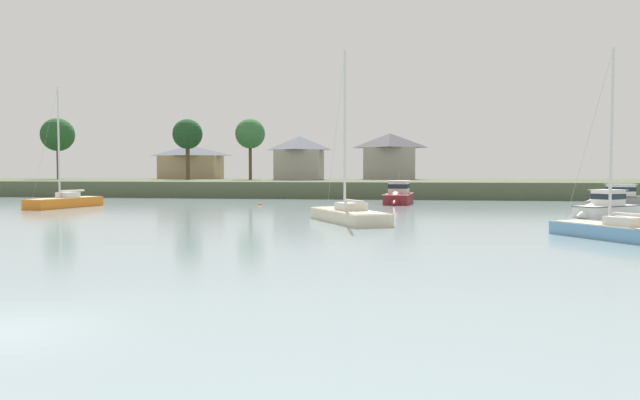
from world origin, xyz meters
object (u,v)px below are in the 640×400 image
(sailboat_skyblue, at_px, (619,235))
(cruiser_maroon, at_px, (398,198))
(cruiser_white, at_px, (603,211))
(sailboat_cream, at_px, (349,219))
(cruiser_grey, at_px, (618,200))
(sailboat_orange, at_px, (65,205))
(mooring_buoy_orange, at_px, (260,205))

(sailboat_skyblue, bearing_deg, cruiser_maroon, 110.16)
(cruiser_white, bearing_deg, sailboat_cream, -158.54)
(cruiser_grey, distance_m, cruiser_white, 20.86)
(sailboat_cream, xyz_separation_m, cruiser_maroon, (2.90, 24.87, 0.35))
(sailboat_skyblue, bearing_deg, sailboat_orange, 154.21)
(sailboat_orange, height_order, mooring_buoy_orange, sailboat_orange)
(cruiser_grey, relative_size, cruiser_white, 1.21)
(mooring_buoy_orange, bearing_deg, sailboat_cream, -59.99)
(cruiser_white, relative_size, mooring_buoy_orange, 15.64)
(cruiser_maroon, bearing_deg, sailboat_orange, -159.85)
(sailboat_skyblue, distance_m, sailboat_orange, 49.80)
(sailboat_cream, relative_size, cruiser_maroon, 1.31)
(cruiser_grey, distance_m, mooring_buoy_orange, 38.69)
(cruiser_white, distance_m, mooring_buoy_orange, 33.19)
(sailboat_cream, relative_size, sailboat_skyblue, 1.19)
(sailboat_skyblue, relative_size, sailboat_orange, 0.86)
(mooring_buoy_orange, bearing_deg, sailboat_orange, -158.61)
(sailboat_skyblue, height_order, sailboat_orange, sailboat_orange)
(cruiser_maroon, height_order, mooring_buoy_orange, cruiser_maroon)
(sailboat_skyblue, relative_size, cruiser_maroon, 1.10)
(cruiser_grey, xyz_separation_m, sailboat_orange, (-56.08, -14.16, -0.25))
(sailboat_skyblue, xyz_separation_m, mooring_buoy_orange, (-26.79, 28.73, -0.16))
(sailboat_cream, bearing_deg, cruiser_grey, 45.68)
(cruiser_white, height_order, sailboat_skyblue, sailboat_skyblue)
(sailboat_orange, height_order, cruiser_maroon, sailboat_orange)
(cruiser_grey, height_order, mooring_buoy_orange, cruiser_grey)
(cruiser_maroon, bearing_deg, cruiser_white, -46.74)
(cruiser_white, bearing_deg, sailboat_skyblue, -103.71)
(cruiser_maroon, bearing_deg, sailboat_skyblue, -69.84)
(sailboat_skyblue, bearing_deg, mooring_buoy_orange, 133.00)
(cruiser_grey, bearing_deg, sailboat_skyblue, -107.42)
(cruiser_white, xyz_separation_m, sailboat_cream, (-19.20, -7.55, -0.24))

